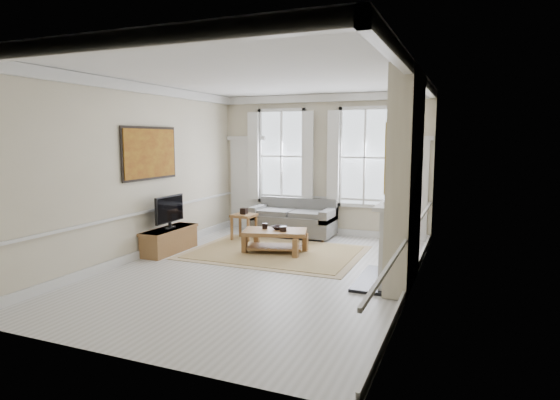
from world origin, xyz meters
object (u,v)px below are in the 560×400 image
at_px(sofa, 294,220).
at_px(tv_stand, 170,240).
at_px(side_table, 244,219).
at_px(coffee_table, 275,234).

bearing_deg(sofa, tv_stand, -124.98).
relative_size(sofa, side_table, 3.25).
xyz_separation_m(side_table, tv_stand, (-0.91, -1.62, -0.25)).
height_order(side_table, tv_stand, side_table).
relative_size(sofa, tv_stand, 1.41).
distance_m(coffee_table, tv_stand, 2.19).
xyz_separation_m(coffee_table, tv_stand, (-2.05, -0.77, -0.15)).
relative_size(coffee_table, tv_stand, 1.02).
relative_size(side_table, coffee_table, 0.43).
distance_m(side_table, tv_stand, 1.88).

